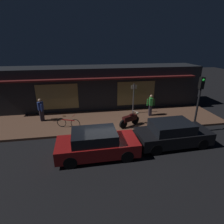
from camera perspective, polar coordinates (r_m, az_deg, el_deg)
name	(u,v)px	position (r m, az deg, el deg)	size (l,w,h in m)	color
ground_plane	(107,142)	(10.73, -1.68, -9.57)	(60.00, 60.00, 0.00)	black
sidewalk_slab	(101,121)	(13.35, -3.47, -2.77)	(18.00, 4.00, 0.15)	brown
storefront_building	(96,87)	(16.01, -4.94, 7.81)	(18.00, 3.30, 3.60)	black
motorcycle	(130,119)	(12.20, 5.72, -2.29)	(1.56, 0.94, 0.97)	black
bicycle_parked	(68,123)	(12.31, -13.67, -3.32)	(1.56, 0.68, 0.91)	black
person_photographer	(41,109)	(13.79, -21.59, 0.78)	(0.44, 0.59, 1.67)	#28232D
person_bystander	(151,105)	(14.11, 12.15, 2.28)	(0.62, 0.40, 1.67)	#28232D
sign_post	(134,97)	(14.19, 6.84, 4.76)	(0.44, 0.09, 2.40)	#47474C
traffic_light_pole	(199,96)	(12.14, 25.99, 4.67)	(0.24, 0.33, 3.60)	black
parked_car_near	(97,144)	(9.26, -4.92, -9.99)	(4.12, 1.82, 1.42)	black
parked_car_far	(172,134)	(10.72, 18.58, -6.50)	(4.16, 1.91, 1.42)	black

